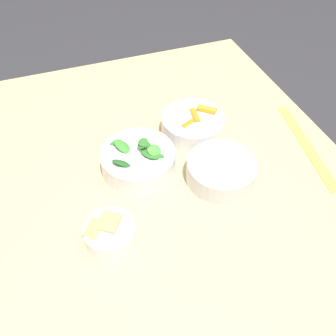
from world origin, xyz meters
The scene contains 7 objects.
ground_plane centered at (0.00, 0.00, 0.00)m, with size 10.00×10.00×0.00m, color #2D2D33.
dining_table centered at (0.00, 0.00, 0.63)m, with size 1.36×0.95×0.73m.
bowl_carrots centered at (-0.22, 0.13, 0.76)m, with size 0.17×0.17×0.07m.
bowl_greens centered at (-0.14, -0.05, 0.76)m, with size 0.19×0.19×0.08m.
bowl_beans_hotdog centered at (-0.04, 0.13, 0.75)m, with size 0.17×0.17×0.06m.
bowl_cookies centered at (0.04, -0.17, 0.75)m, with size 0.11×0.11×0.05m.
ruler centered at (-0.07, 0.40, 0.73)m, with size 0.34×0.09×0.00m.
Camera 1 is at (0.50, -0.21, 1.42)m, focal length 40.00 mm.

